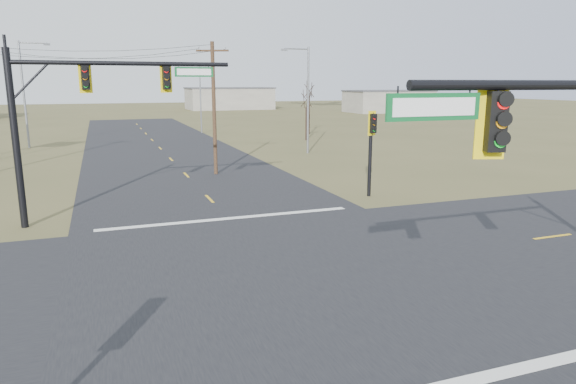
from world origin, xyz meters
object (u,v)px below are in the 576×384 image
object	(u,v)px
pedestal_signal_ne	(372,135)
bare_tree_c	(306,99)
utility_pole_near	(214,107)
streetlight_b	(199,94)
streetlight_a	(306,95)
mast_arm_far	(83,100)
bare_tree_d	(309,89)
streetlight_c	(26,89)

from	to	relation	value
pedestal_signal_ne	bare_tree_c	bearing A→B (deg)	58.31
utility_pole_near	streetlight_b	xyz separation A→B (m)	(4.60, 30.66, 0.23)
streetlight_a	bare_tree_c	bearing A→B (deg)	72.08
utility_pole_near	streetlight_a	distance (m)	12.90
mast_arm_far	utility_pole_near	size ratio (longest dim) A/B	1.06
utility_pole_near	streetlight_a	size ratio (longest dim) A/B	0.96
utility_pole_near	streetlight_a	xyz separation A→B (m)	(10.06, 8.04, 0.58)
streetlight_a	streetlight_b	distance (m)	23.27
pedestal_signal_ne	bare_tree_d	size ratio (longest dim) A/B	0.70
bare_tree_c	streetlight_c	bearing A→B (deg)	174.12
bare_tree_d	streetlight_c	bearing A→B (deg)	-174.09
pedestal_signal_ne	streetlight_a	xyz separation A→B (m)	(3.40, 18.18, 1.83)
bare_tree_d	streetlight_a	bearing A→B (deg)	-113.34
bare_tree_c	pedestal_signal_ne	bearing A→B (deg)	-105.01
bare_tree_c	bare_tree_d	distance (m)	6.82
pedestal_signal_ne	utility_pole_near	xyz separation A→B (m)	(-6.66, 10.14, 1.25)
bare_tree_c	streetlight_a	bearing A→B (deg)	-112.37
streetlight_c	mast_arm_far	bearing A→B (deg)	-91.25
streetlight_c	bare_tree_c	world-z (taller)	streetlight_c
streetlight_c	streetlight_b	bearing A→B (deg)	15.18
pedestal_signal_ne	streetlight_c	distance (m)	37.61
mast_arm_far	bare_tree_d	bearing A→B (deg)	41.99
bare_tree_c	bare_tree_d	world-z (taller)	bare_tree_d
utility_pole_near	bare_tree_d	xyz separation A→B (m)	(17.14, 24.44, 0.85)
streetlight_b	bare_tree_c	world-z (taller)	streetlight_b
pedestal_signal_ne	streetlight_a	world-z (taller)	streetlight_a
mast_arm_far	bare_tree_c	bearing A→B (deg)	39.98
bare_tree_c	mast_arm_far	bearing A→B (deg)	-127.86
pedestal_signal_ne	bare_tree_c	world-z (taller)	bare_tree_c
streetlight_a	mast_arm_far	bearing A→B (deg)	-129.97
utility_pole_near	bare_tree_c	distance (m)	23.23
streetlight_c	utility_pole_near	bearing A→B (deg)	-68.41
streetlight_b	bare_tree_d	xyz separation A→B (m)	(12.54, -6.21, 0.62)
utility_pole_near	streetlight_c	size ratio (longest dim) A/B	0.88
streetlight_b	streetlight_c	size ratio (longest dim) A/B	0.86
streetlight_c	bare_tree_c	xyz separation A→B (m)	(28.26, -2.91, -1.15)
streetlight_a	bare_tree_c	xyz separation A→B (m)	(4.23, 10.27, -0.67)
mast_arm_far	streetlight_c	size ratio (longest dim) A/B	0.93
streetlight_a	bare_tree_c	distance (m)	11.13
mast_arm_far	streetlight_c	bearing A→B (deg)	88.34
streetlight_a	bare_tree_d	bearing A→B (deg)	71.11
streetlight_a	streetlight_b	world-z (taller)	streetlight_a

